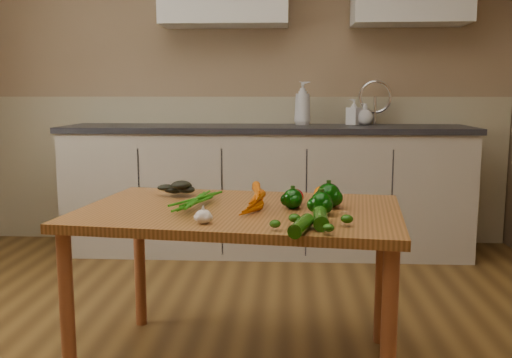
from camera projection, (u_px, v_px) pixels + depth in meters
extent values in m
cube|color=#9C805D|center=(241.00, 70.00, 4.28)|extent=(4.00, 0.02, 2.60)
cube|color=#B8AD8A|center=(241.00, 169.00, 4.36)|extent=(3.98, 0.03, 1.10)
cube|color=#AFA491|center=(266.00, 191.00, 4.08)|extent=(2.80, 0.60, 0.86)
cube|color=#2B2C31|center=(266.00, 129.00, 4.01)|extent=(2.84, 0.64, 0.04)
cube|color=#99999E|center=(378.00, 135.00, 3.97)|extent=(0.55, 0.42, 0.10)
cylinder|color=silver|center=(375.00, 108.00, 4.12)|extent=(0.02, 0.02, 0.24)
cube|color=#9F622E|center=(240.00, 212.00, 2.27)|extent=(1.35, 0.96, 0.04)
cylinder|color=#9D532D|center=(67.00, 316.00, 2.09)|extent=(0.05, 0.05, 0.64)
cylinder|color=#9D532D|center=(389.00, 340.00, 1.88)|extent=(0.05, 0.05, 0.64)
cylinder|color=#9D532D|center=(140.00, 261.00, 2.77)|extent=(0.05, 0.05, 0.64)
cylinder|color=#9D532D|center=(381.00, 275.00, 2.56)|extent=(0.05, 0.05, 0.64)
imported|color=silver|center=(302.00, 103.00, 4.08)|extent=(0.16, 0.16, 0.31)
imported|color=silver|center=(354.00, 112.00, 4.10)|extent=(0.12, 0.12, 0.18)
imported|color=silver|center=(365.00, 114.00, 4.10)|extent=(0.16, 0.16, 0.15)
ellipsoid|color=white|center=(203.00, 216.00, 2.00)|extent=(0.06, 0.06, 0.05)
sphere|color=#043202|center=(293.00, 199.00, 2.25)|extent=(0.08, 0.08, 0.08)
sphere|color=#043202|center=(328.00, 196.00, 2.27)|extent=(0.10, 0.10, 0.10)
sphere|color=#043202|center=(321.00, 204.00, 2.14)|extent=(0.09, 0.09, 0.09)
ellipsoid|color=#88020A|center=(295.00, 197.00, 2.34)|extent=(0.07, 0.07, 0.07)
ellipsoid|color=#DB5B05|center=(322.00, 194.00, 2.42)|extent=(0.07, 0.07, 0.06)
ellipsoid|color=#DB5B05|center=(334.00, 199.00, 2.31)|extent=(0.06, 0.06, 0.06)
cylinder|color=#144207|center=(321.00, 218.00, 1.96)|extent=(0.06, 0.18, 0.05)
cylinder|color=#144207|center=(301.00, 226.00, 1.87)|extent=(0.09, 0.19, 0.05)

